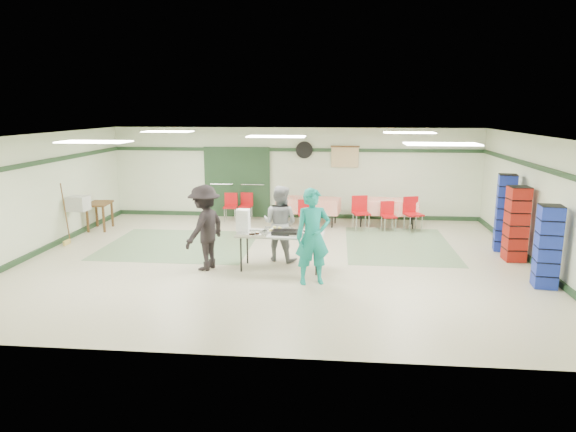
# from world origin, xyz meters

# --- Properties ---
(floor) EXTENTS (11.00, 11.00, 0.00)m
(floor) POSITION_xyz_m (0.00, 0.00, 0.00)
(floor) COLOR #BEB499
(floor) RESTS_ON ground
(ceiling) EXTENTS (11.00, 11.00, 0.00)m
(ceiling) POSITION_xyz_m (0.00, 0.00, 2.70)
(ceiling) COLOR white
(ceiling) RESTS_ON wall_back
(wall_back) EXTENTS (11.00, 0.00, 11.00)m
(wall_back) POSITION_xyz_m (0.00, 4.50, 1.35)
(wall_back) COLOR beige
(wall_back) RESTS_ON floor
(wall_front) EXTENTS (11.00, 0.00, 11.00)m
(wall_front) POSITION_xyz_m (0.00, -4.50, 1.35)
(wall_front) COLOR beige
(wall_front) RESTS_ON floor
(wall_left) EXTENTS (0.00, 9.00, 9.00)m
(wall_left) POSITION_xyz_m (-5.50, 0.00, 1.35)
(wall_left) COLOR beige
(wall_left) RESTS_ON floor
(wall_right) EXTENTS (0.00, 9.00, 9.00)m
(wall_right) POSITION_xyz_m (5.50, 0.00, 1.35)
(wall_right) COLOR beige
(wall_right) RESTS_ON floor
(trim_back) EXTENTS (11.00, 0.06, 0.10)m
(trim_back) POSITION_xyz_m (0.00, 4.47, 2.05)
(trim_back) COLOR #1E371F
(trim_back) RESTS_ON wall_back
(baseboard_back) EXTENTS (11.00, 0.06, 0.12)m
(baseboard_back) POSITION_xyz_m (0.00, 4.47, 0.06)
(baseboard_back) COLOR #1E371F
(baseboard_back) RESTS_ON floor
(trim_left) EXTENTS (0.06, 9.00, 0.10)m
(trim_left) POSITION_xyz_m (-5.47, 0.00, 2.05)
(trim_left) COLOR #1E371F
(trim_left) RESTS_ON wall_back
(baseboard_left) EXTENTS (0.06, 9.00, 0.12)m
(baseboard_left) POSITION_xyz_m (-5.47, 0.00, 0.06)
(baseboard_left) COLOR #1E371F
(baseboard_left) RESTS_ON floor
(trim_right) EXTENTS (0.06, 9.00, 0.10)m
(trim_right) POSITION_xyz_m (5.47, 0.00, 2.05)
(trim_right) COLOR #1E371F
(trim_right) RESTS_ON wall_back
(baseboard_right) EXTENTS (0.06, 9.00, 0.12)m
(baseboard_right) POSITION_xyz_m (5.47, 0.00, 0.06)
(baseboard_right) COLOR #1E371F
(baseboard_right) RESTS_ON floor
(green_patch_a) EXTENTS (3.50, 3.00, 0.01)m
(green_patch_a) POSITION_xyz_m (-2.50, 1.00, 0.00)
(green_patch_a) COLOR gray
(green_patch_a) RESTS_ON floor
(green_patch_b) EXTENTS (2.50, 3.50, 0.01)m
(green_patch_b) POSITION_xyz_m (2.80, 1.50, 0.00)
(green_patch_b) COLOR gray
(green_patch_b) RESTS_ON floor
(double_door_left) EXTENTS (0.90, 0.06, 2.10)m
(double_door_left) POSITION_xyz_m (-2.20, 4.44, 1.05)
(double_door_left) COLOR #999C99
(double_door_left) RESTS_ON floor
(double_door_right) EXTENTS (0.90, 0.06, 2.10)m
(double_door_right) POSITION_xyz_m (-1.25, 4.44, 1.05)
(double_door_right) COLOR #999C99
(double_door_right) RESTS_ON floor
(door_frame) EXTENTS (2.00, 0.03, 2.15)m
(door_frame) POSITION_xyz_m (-1.73, 4.42, 1.05)
(door_frame) COLOR #1E371F
(door_frame) RESTS_ON floor
(wall_fan) EXTENTS (0.50, 0.10, 0.50)m
(wall_fan) POSITION_xyz_m (0.30, 4.44, 2.05)
(wall_fan) COLOR black
(wall_fan) RESTS_ON wall_back
(scroll_banner) EXTENTS (0.80, 0.02, 0.60)m
(scroll_banner) POSITION_xyz_m (1.50, 4.44, 1.85)
(scroll_banner) COLOR #DFBC8B
(scroll_banner) RESTS_ON wall_back
(serving_table) EXTENTS (1.80, 0.81, 0.76)m
(serving_table) POSITION_xyz_m (0.16, -0.66, 0.71)
(serving_table) COLOR beige
(serving_table) RESTS_ON floor
(sheet_tray_right) EXTENTS (0.61, 0.48, 0.02)m
(sheet_tray_right) POSITION_xyz_m (0.66, -0.76, 0.77)
(sheet_tray_right) COLOR silver
(sheet_tray_right) RESTS_ON serving_table
(sheet_tray_mid) EXTENTS (0.63, 0.49, 0.02)m
(sheet_tray_mid) POSITION_xyz_m (0.08, -0.50, 0.77)
(sheet_tray_mid) COLOR silver
(sheet_tray_mid) RESTS_ON serving_table
(sheet_tray_left) EXTENTS (0.66, 0.51, 0.02)m
(sheet_tray_left) POSITION_xyz_m (-0.40, -0.80, 0.77)
(sheet_tray_left) COLOR silver
(sheet_tray_left) RESTS_ON serving_table
(baking_pan) EXTENTS (0.53, 0.35, 0.08)m
(baking_pan) POSITION_xyz_m (0.26, -0.72, 0.80)
(baking_pan) COLOR black
(baking_pan) RESTS_ON serving_table
(foam_box_stack) EXTENTS (0.27, 0.25, 0.46)m
(foam_box_stack) POSITION_xyz_m (-0.63, -0.57, 0.99)
(foam_box_stack) COLOR white
(foam_box_stack) RESTS_ON serving_table
(volunteer_teal) EXTENTS (0.76, 0.60, 1.82)m
(volunteer_teal) POSITION_xyz_m (0.85, -1.46, 0.91)
(volunteer_teal) COLOR teal
(volunteer_teal) RESTS_ON floor
(volunteer_grey) EXTENTS (0.97, 0.86, 1.65)m
(volunteer_grey) POSITION_xyz_m (0.08, -0.02, 0.82)
(volunteer_grey) COLOR gray
(volunteer_grey) RESTS_ON floor
(volunteer_dark) EXTENTS (1.01, 1.29, 1.75)m
(volunteer_dark) POSITION_xyz_m (-1.38, -0.79, 0.88)
(volunteer_dark) COLOR black
(volunteer_dark) RESTS_ON floor
(dining_table_a) EXTENTS (1.75, 0.88, 0.77)m
(dining_table_a) POSITION_xyz_m (2.69, 3.57, 0.57)
(dining_table_a) COLOR red
(dining_table_a) RESTS_ON floor
(dining_table_b) EXTENTS (1.83, 1.01, 0.77)m
(dining_table_b) POSITION_xyz_m (0.49, 3.57, 0.57)
(dining_table_b) COLOR red
(dining_table_b) RESTS_ON floor
(chair_a) EXTENTS (0.44, 0.44, 0.80)m
(chair_a) POSITION_xyz_m (2.67, 3.00, 0.49)
(chair_a) COLOR red
(chair_a) RESTS_ON floor
(chair_b) EXTENTS (0.52, 0.52, 0.93)m
(chair_b) POSITION_xyz_m (1.93, 3.01, 0.57)
(chair_b) COLOR red
(chair_b) RESTS_ON floor
(chair_c) EXTENTS (0.55, 0.55, 0.93)m
(chair_c) POSITION_xyz_m (3.31, 3.01, 0.57)
(chair_c) COLOR red
(chair_c) RESTS_ON floor
(chair_d) EXTENTS (0.43, 0.43, 0.81)m
(chair_d) POSITION_xyz_m (0.43, 3.00, 0.49)
(chair_d) COLOR red
(chair_d) RESTS_ON floor
(chair_loose_a) EXTENTS (0.40, 0.40, 0.80)m
(chair_loose_a) POSITION_xyz_m (-1.39, 4.05, 0.49)
(chair_loose_a) COLOR red
(chair_loose_a) RESTS_ON floor
(chair_loose_b) EXTENTS (0.39, 0.39, 0.81)m
(chair_loose_b) POSITION_xyz_m (-1.82, 3.85, 0.50)
(chair_loose_b) COLOR red
(chair_loose_b) RESTS_ON floor
(crate_stack_blue_a) EXTENTS (0.46, 0.46, 1.79)m
(crate_stack_blue_a) POSITION_xyz_m (5.15, 1.23, 0.90)
(crate_stack_blue_a) COLOR #1B26A7
(crate_stack_blue_a) RESTS_ON floor
(crate_stack_red) EXTENTS (0.43, 0.43, 1.64)m
(crate_stack_red) POSITION_xyz_m (5.15, 0.42, 0.82)
(crate_stack_red) COLOR maroon
(crate_stack_red) RESTS_ON floor
(crate_stack_blue_b) EXTENTS (0.44, 0.44, 1.55)m
(crate_stack_blue_b) POSITION_xyz_m (5.15, -1.28, 0.78)
(crate_stack_blue_b) COLOR #1B26A7
(crate_stack_blue_b) RESTS_ON floor
(printer_table) EXTENTS (0.63, 0.89, 0.74)m
(printer_table) POSITION_xyz_m (-5.15, 2.39, 0.63)
(printer_table) COLOR brown
(printer_table) RESTS_ON floor
(office_printer) EXTENTS (0.48, 0.43, 0.37)m
(office_printer) POSITION_xyz_m (-5.15, 1.28, 0.93)
(office_printer) COLOR #ACABA7
(office_printer) RESTS_ON printer_table
(broom) EXTENTS (0.06, 0.24, 1.49)m
(broom) POSITION_xyz_m (-5.23, 0.78, 0.78)
(broom) COLOR brown
(broom) RESTS_ON floor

